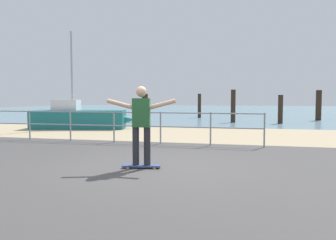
% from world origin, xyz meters
% --- Properties ---
extents(ground_plane, '(24.00, 10.00, 0.04)m').
position_xyz_m(ground_plane, '(0.00, -1.00, 0.00)').
color(ground_plane, '#474444').
rests_on(ground_plane, ground).
extents(beach_strip, '(24.00, 6.00, 0.04)m').
position_xyz_m(beach_strip, '(0.00, 7.00, 0.00)').
color(beach_strip, tan).
rests_on(beach_strip, ground).
extents(sea_surface, '(72.00, 50.00, 0.04)m').
position_xyz_m(sea_surface, '(0.00, 35.00, 0.00)').
color(sea_surface, slate).
rests_on(sea_surface, ground).
extents(railing_fence, '(9.65, 0.05, 1.05)m').
position_xyz_m(railing_fence, '(-2.30, 3.60, 0.70)').
color(railing_fence, gray).
rests_on(railing_fence, ground).
extents(sailboat, '(5.07, 2.39, 4.65)m').
position_xyz_m(sailboat, '(-5.79, 7.99, 0.52)').
color(sailboat, '#19666B').
rests_on(sailboat, ground).
extents(skateboard, '(0.82, 0.34, 0.08)m').
position_xyz_m(skateboard, '(-0.12, -0.10, 0.07)').
color(skateboard, '#334C8C').
rests_on(skateboard, ground).
extents(skateboarder, '(1.44, 0.34, 1.65)m').
position_xyz_m(skateboarder, '(-0.12, -0.10, 1.02)').
color(skateboarder, '#26262B').
rests_on(skateboarder, skateboard).
extents(groyne_post_0, '(0.39, 0.39, 1.75)m').
position_xyz_m(groyne_post_0, '(-4.30, 13.28, 0.87)').
color(groyne_post_0, '#332319').
rests_on(groyne_post_0, ground).
extents(groyne_post_1, '(0.25, 0.25, 1.81)m').
position_xyz_m(groyne_post_1, '(-1.61, 18.23, 0.91)').
color(groyne_post_1, '#332319').
rests_on(groyne_post_1, ground).
extents(groyne_post_2, '(0.28, 0.28, 2.00)m').
position_xyz_m(groyne_post_2, '(1.08, 13.84, 1.00)').
color(groyne_post_2, '#332319').
rests_on(groyne_post_2, ground).
extents(groyne_post_3, '(0.28, 0.28, 1.67)m').
position_xyz_m(groyne_post_3, '(3.78, 13.55, 0.84)').
color(groyne_post_3, '#332319').
rests_on(groyne_post_3, ground).
extents(groyne_post_4, '(0.36, 0.36, 2.01)m').
position_xyz_m(groyne_post_4, '(6.47, 17.16, 1.01)').
color(groyne_post_4, '#332319').
rests_on(groyne_post_4, ground).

